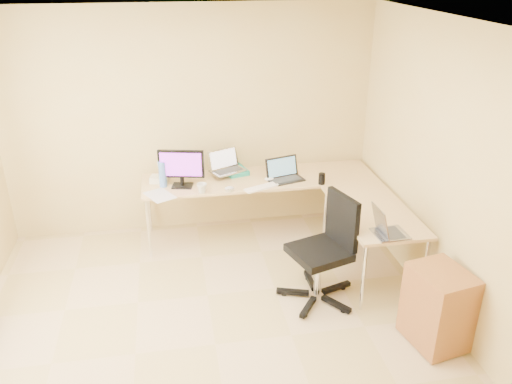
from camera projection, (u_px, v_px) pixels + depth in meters
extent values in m
plane|color=tan|center=(215.00, 344.00, 4.47)|extent=(4.50, 4.50, 0.00)
plane|color=white|center=(202.00, 30.00, 3.39)|extent=(4.50, 4.50, 0.00)
plane|color=tan|center=(191.00, 122.00, 5.95)|extent=(4.50, 0.00, 4.50)
plane|color=tan|center=(466.00, 189.00, 4.27)|extent=(0.00, 4.50, 4.50)
cube|color=tan|center=(260.00, 206.00, 6.09)|extent=(2.65, 0.70, 0.73)
cube|color=tan|center=(370.00, 241.00, 5.35)|extent=(0.70, 1.30, 0.73)
cube|color=black|center=(181.00, 168.00, 5.63)|extent=(0.52, 0.26, 0.42)
cube|color=#1B8570|center=(235.00, 170.00, 6.07)|extent=(0.31, 0.36, 0.05)
cube|color=#ABABAB|center=(227.00, 161.00, 5.92)|extent=(0.46, 0.42, 0.24)
cube|color=black|center=(286.00, 170.00, 5.83)|extent=(0.45, 0.38, 0.25)
cube|color=white|center=(261.00, 188.00, 5.67)|extent=(0.40, 0.25, 0.02)
ellipsoid|color=white|center=(269.00, 179.00, 5.86)|extent=(0.12, 0.11, 0.04)
imported|color=beige|center=(202.00, 188.00, 5.55)|extent=(0.14, 0.14, 0.10)
cylinder|color=silver|center=(230.00, 189.00, 5.61)|extent=(0.12, 0.12, 0.03)
cylinder|color=#4D75B5|center=(163.00, 174.00, 5.65)|extent=(0.10, 0.10, 0.29)
cube|color=silver|center=(160.00, 195.00, 5.50)|extent=(0.36, 0.40, 0.01)
cube|color=beige|center=(159.00, 179.00, 5.81)|extent=(0.22, 0.18, 0.07)
cylinder|color=silver|center=(167.00, 166.00, 5.90)|extent=(0.23, 0.23, 0.27)
cylinder|color=black|center=(322.00, 179.00, 5.75)|extent=(0.09, 0.09, 0.12)
cube|color=#9296AA|center=(391.00, 223.00, 4.69)|extent=(0.36, 0.29, 0.23)
cube|color=black|center=(319.00, 253.00, 4.88)|extent=(0.80, 0.80, 1.06)
cube|color=#A25823|center=(438.00, 307.00, 4.36)|extent=(0.49, 0.57, 0.69)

